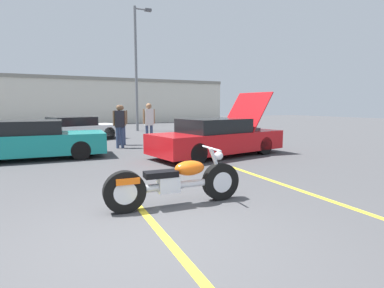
% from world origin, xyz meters
% --- Properties ---
extents(ground_plane, '(80.00, 80.00, 0.00)m').
position_xyz_m(ground_plane, '(0.00, 0.00, 0.00)').
color(ground_plane, '#474749').
extents(parking_stripe_middle, '(0.12, 5.29, 0.01)m').
position_xyz_m(parking_stripe_middle, '(0.19, 0.86, 0.00)').
color(parking_stripe_middle, yellow).
rests_on(parking_stripe_middle, ground).
extents(parking_stripe_back, '(0.12, 5.29, 0.01)m').
position_xyz_m(parking_stripe_back, '(3.42, 0.86, 0.00)').
color(parking_stripe_back, yellow).
rests_on(parking_stripe_back, ground).
extents(far_building, '(32.00, 4.20, 4.40)m').
position_xyz_m(far_building, '(0.00, 27.91, 2.34)').
color(far_building, beige).
rests_on(far_building, ground).
extents(light_pole, '(1.21, 0.28, 8.21)m').
position_xyz_m(light_pole, '(4.22, 16.69, 4.49)').
color(light_pole, slate).
rests_on(light_pole, ground).
extents(motorcycle, '(2.42, 0.70, 0.98)m').
position_xyz_m(motorcycle, '(0.79, 1.10, 0.41)').
color(motorcycle, black).
rests_on(motorcycle, ground).
extents(show_car_hood_open, '(5.03, 2.68, 2.20)m').
position_xyz_m(show_car_hood_open, '(4.04, 5.34, 0.62)').
color(show_car_hood_open, red).
rests_on(show_car_hood_open, ground).
extents(parked_car_right_row, '(4.73, 3.20, 1.17)m').
position_xyz_m(parked_car_right_row, '(-0.12, 12.42, 0.56)').
color(parked_car_right_row, white).
rests_on(parked_car_right_row, ground).
extents(parked_car_mid_row, '(4.26, 1.87, 1.24)m').
position_xyz_m(parked_car_mid_row, '(-1.62, 7.28, 0.59)').
color(parked_car_mid_row, teal).
rests_on(parked_car_mid_row, ground).
extents(spectator_near_motorcycle, '(0.52, 0.23, 1.75)m').
position_xyz_m(spectator_near_motorcycle, '(1.35, 8.61, 1.04)').
color(spectator_near_motorcycle, '#38476B').
rests_on(spectator_near_motorcycle, ground).
extents(spectator_by_show_car, '(0.52, 0.23, 1.74)m').
position_xyz_m(spectator_by_show_car, '(1.62, 9.57, 1.04)').
color(spectator_by_show_car, '#38476B').
rests_on(spectator_by_show_car, ground).
extents(spectator_midground, '(0.52, 0.24, 1.82)m').
position_xyz_m(spectator_midground, '(2.64, 8.81, 1.09)').
color(spectator_midground, '#38476B').
rests_on(spectator_midground, ground).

